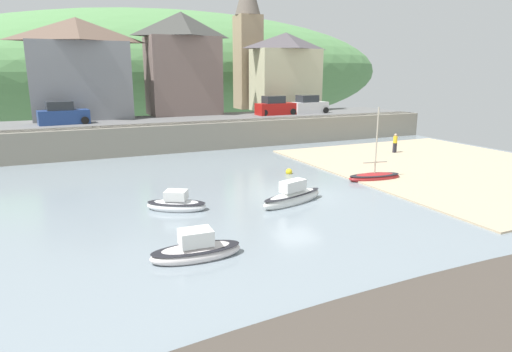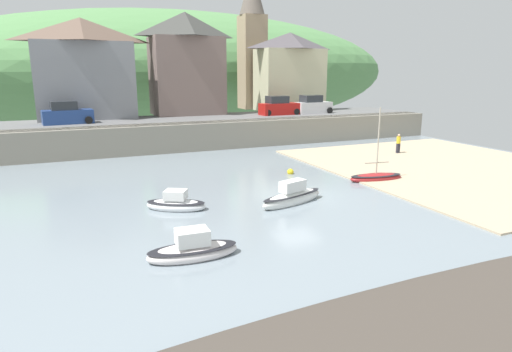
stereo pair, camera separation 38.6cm
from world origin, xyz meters
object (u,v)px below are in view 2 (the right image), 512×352
waterfront_building_right (290,71)px  sailboat_blue_trim (193,250)px  person_on_slipway (398,143)px  mooring_buoy (290,172)px  parked_car_end_of_row (312,106)px  parked_car_near_slipway (67,114)px  dinghy_open_wooden (292,197)px  sailboat_far_left (176,204)px  waterfront_building_centre (186,63)px  waterfront_building_left (84,68)px  motorboat_with_cabin (376,177)px  parked_car_by_wall (279,107)px  church_with_spire (252,38)px

waterfront_building_right → sailboat_blue_trim: (-20.34, -31.13, -6.52)m
person_on_slipway → mooring_buoy: (-11.82, -2.94, -0.85)m
parked_car_end_of_row → person_on_slipway: parked_car_end_of_row is taller
parked_car_near_slipway → dinghy_open_wooden: bearing=-70.6°
dinghy_open_wooden → sailboat_far_left: (-5.91, 1.48, -0.07)m
waterfront_building_centre → sailboat_blue_trim: waterfront_building_centre is taller
sailboat_blue_trim → parked_car_end_of_row: bearing=54.6°
sailboat_far_left → parked_car_near_slipway: (-4.56, 20.43, 2.92)m
waterfront_building_left → dinghy_open_wooden: waterfront_building_left is taller
waterfront_building_left → motorboat_with_cabin: (15.88, -24.06, -6.91)m
sailboat_blue_trim → mooring_buoy: sailboat_blue_trim is taller
waterfront_building_left → waterfront_building_centre: (10.02, 0.00, 0.52)m
waterfront_building_right → sailboat_far_left: (-19.50, -24.93, -6.55)m
motorboat_with_cabin → parked_car_near_slipway: (-17.81, 19.56, 2.98)m
parked_car_by_wall → parked_car_end_of_row: same height
motorboat_with_cabin → church_with_spire: bearing=91.2°
church_with_spire → motorboat_with_cabin: church_with_spire is taller
parked_car_by_wall → mooring_buoy: bearing=-115.5°
waterfront_building_right → parked_car_by_wall: bearing=-128.5°
waterfront_building_centre → parked_car_by_wall: waterfront_building_centre is taller
waterfront_building_right → dinghy_open_wooden: waterfront_building_right is taller
waterfront_building_centre → mooring_buoy: (1.70, -20.18, -7.52)m
parked_car_by_wall → parked_car_end_of_row: bearing=-2.0°
waterfront_building_left → sailboat_blue_trim: bearing=-86.7°
parked_car_by_wall → dinghy_open_wooden: bearing=-116.5°
waterfront_building_left → mooring_buoy: size_ratio=20.71×
sailboat_blue_trim → parked_car_near_slipway: bearing=100.6°
waterfront_building_left → church_with_spire: church_with_spire is taller
waterfront_building_left → sailboat_far_left: (2.63, -24.93, -6.85)m
waterfront_building_centre → parked_car_near_slipway: waterfront_building_centre is taller
sailboat_far_left → person_on_slipway: size_ratio=2.02×
motorboat_with_cabin → parked_car_by_wall: (2.67, 19.56, 2.98)m
waterfront_building_right → church_with_spire: bearing=126.7°
sailboat_far_left → church_with_spire: bearing=90.5°
parked_car_near_slipway → parked_car_by_wall: same height
waterfront_building_left → waterfront_building_right: bearing=0.0°
waterfront_building_left → parked_car_end_of_row: size_ratio=2.21×
sailboat_blue_trim → sailboat_far_left: 6.25m
parked_car_by_wall → person_on_slipway: (4.99, -12.74, -2.22)m
motorboat_with_cabin → parked_car_by_wall: bearing=90.1°
sailboat_blue_trim → parked_car_by_wall: 31.59m
sailboat_far_left → mooring_buoy: size_ratio=7.27×
parked_car_near_slipway → parked_car_end_of_row: same height
waterfront_building_right → person_on_slipway: waterfront_building_right is taller
motorboat_with_cabin → mooring_buoy: (-4.16, 3.88, -0.09)m
sailboat_blue_trim → dinghy_open_wooden: bearing=37.6°
sailboat_blue_trim → motorboat_with_cabin: size_ratio=0.73×
waterfront_building_right → motorboat_with_cabin: (-6.25, -24.06, -6.61)m
waterfront_building_left → sailboat_far_left: 25.99m
parked_car_near_slipway → parked_car_end_of_row: (24.54, 0.00, 0.00)m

